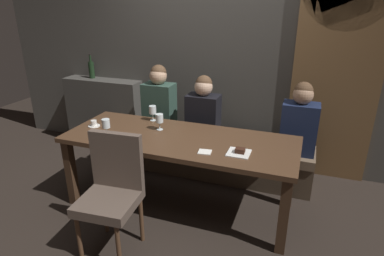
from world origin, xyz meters
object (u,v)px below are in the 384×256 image
at_px(wine_bottle_dark_red, 91,69).
at_px(wine_glass_end_right, 159,119).
at_px(chair_near_side, 112,186).
at_px(wine_glass_near_left, 106,124).
at_px(dining_table, 180,146).
at_px(wine_glass_far_right, 153,110).
at_px(dessert_plate, 239,152).
at_px(banquette_bench, 202,155).
at_px(diner_far_end, 300,120).
at_px(diner_redhead, 159,101).
at_px(espresso_cup, 94,124).
at_px(diner_bearded, 203,110).

distance_m(wine_bottle_dark_red, wine_glass_end_right, 1.76).
height_order(chair_near_side, wine_glass_near_left, chair_near_side).
height_order(dining_table, wine_glass_far_right, wine_glass_far_right).
height_order(wine_glass_end_right, dessert_plate, wine_glass_end_right).
distance_m(banquette_bench, dessert_plate, 1.17).
relative_size(diner_far_end, wine_glass_far_right, 4.60).
distance_m(banquette_bench, wine_glass_near_left, 1.28).
bearing_deg(wine_glass_end_right, dining_table, -23.96).
xyz_separation_m(diner_redhead, diner_far_end, (1.60, -0.03, -0.03)).
xyz_separation_m(wine_bottle_dark_red, dessert_plate, (2.33, -1.22, -0.32)).
bearing_deg(espresso_cup, dining_table, 1.94).
bearing_deg(banquette_bench, wine_glass_far_right, -140.25).
height_order(diner_far_end, wine_glass_near_left, diner_far_end).
xyz_separation_m(chair_near_side, espresso_cup, (-0.64, 0.69, 0.21)).
height_order(diner_bearded, dessert_plate, diner_bearded).
distance_m(banquette_bench, diner_redhead, 0.82).
bearing_deg(espresso_cup, wine_glass_far_right, 36.58).
height_order(wine_glass_near_left, espresso_cup, wine_glass_near_left).
bearing_deg(dining_table, wine_bottle_dark_red, 148.19).
bearing_deg(banquette_bench, diner_bearded, -55.21).
bearing_deg(dessert_plate, chair_near_side, -147.70).
distance_m(wine_glass_far_right, dessert_plate, 1.16).
height_order(banquette_bench, diner_redhead, diner_redhead).
height_order(dining_table, diner_redhead, diner_redhead).
bearing_deg(espresso_cup, diner_redhead, 62.90).
height_order(diner_far_end, espresso_cup, diner_far_end).
xyz_separation_m(wine_glass_far_right, espresso_cup, (-0.49, -0.36, -0.09)).
bearing_deg(wine_glass_end_right, diner_bearded, 64.55).
distance_m(wine_glass_near_left, espresso_cup, 0.32).
xyz_separation_m(wine_bottle_dark_red, espresso_cup, (0.79, -1.10, -0.30)).
relative_size(diner_far_end, dessert_plate, 3.97).
xyz_separation_m(dining_table, wine_bottle_dark_red, (-1.72, 1.07, 0.42)).
relative_size(dining_table, banquette_bench, 0.88).
height_order(dining_table, wine_glass_end_right, wine_glass_end_right).
bearing_deg(wine_glass_far_right, banquette_bench, 39.75).
distance_m(diner_bearded, dessert_plate, 1.03).
height_order(diner_far_end, wine_glass_end_right, diner_far_end).
distance_m(diner_bearded, wine_glass_far_right, 0.58).
distance_m(dining_table, dessert_plate, 0.63).
xyz_separation_m(banquette_bench, chair_near_side, (-0.29, -1.42, 0.33)).
bearing_deg(banquette_bench, wine_glass_end_right, -113.87).
bearing_deg(diner_bearded, diner_far_end, 0.12).
relative_size(diner_redhead, wine_glass_near_left, 4.97).
bearing_deg(diner_redhead, wine_bottle_dark_red, 163.48).
bearing_deg(diner_redhead, dining_table, -52.67).
bearing_deg(dessert_plate, wine_glass_far_right, 155.11).
height_order(dining_table, espresso_cup, espresso_cup).
relative_size(wine_bottle_dark_red, espresso_cup, 2.72).
bearing_deg(chair_near_side, diner_far_end, 46.38).
bearing_deg(espresso_cup, chair_near_side, -47.10).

